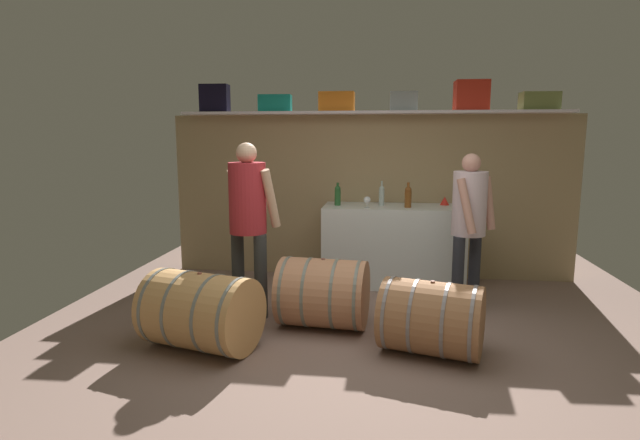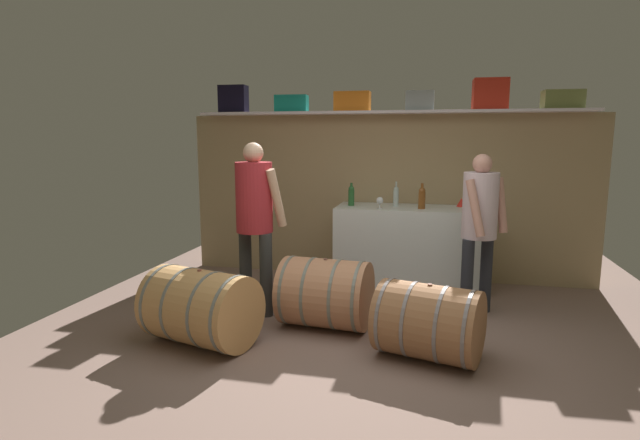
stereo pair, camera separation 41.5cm
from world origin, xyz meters
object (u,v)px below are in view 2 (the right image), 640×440
Objects in this scene: wine_barrel_near at (429,322)px; wine_barrel_flank at (325,293)px; work_cabinet at (407,247)px; red_funnel at (461,202)px; toolcase_black at (233,99)px; toolcase_olive at (563,100)px; winemaker_pouring at (255,210)px; visitor_tasting at (480,218)px; wine_bottle_clear at (396,196)px; toolcase_orange at (352,102)px; wine_bottle_green at (351,195)px; wine_barrel_far at (201,307)px; toolcase_teal at (292,104)px; wine_bottle_amber at (422,197)px; toolcase_grey at (420,101)px; toolcase_red at (490,94)px; wine_glass at (380,201)px.

wine_barrel_flank is at bearing 168.30° from wine_barrel_near.
work_cabinet is 0.83m from red_funnel.
toolcase_olive is at bearing -2.25° from toolcase_black.
winemaker_pouring is at bearing 168.33° from wine_barrel_flank.
red_funnel is 0.07× the size of visitor_tasting.
red_funnel is (0.75, 0.13, -0.07)m from wine_bottle_clear.
toolcase_black reaches higher than toolcase_orange.
wine_bottle_green reaches higher than wine_barrel_far.
toolcase_teal reaches higher than wine_barrel_flank.
wine_barrel_far is (-1.77, -2.01, -0.76)m from wine_bottle_amber.
toolcase_grey is at bearing 69.35° from work_cabinet.
wine_barrel_near is at bearing -105.97° from toolcase_red.
toolcase_teal reaches higher than wine_barrel_near.
toolcase_red reaches higher than toolcase_black.
wine_barrel_flank is (0.05, -1.74, -1.86)m from toolcase_orange.
toolcase_grey is 0.37× the size of wine_barrel_flank.
wine_bottle_clear is 2.73m from wine_barrel_far.
toolcase_grey is 0.77× the size of toolcase_olive.
wine_glass reaches higher than wine_barrel_near.
toolcase_teal is 1.46× the size of wine_bottle_green.
toolcase_orange is at bearing -83.46° from visitor_tasting.
red_funnel is at bearing 21.76° from wine_glass.
toolcase_black is at bearing -179.40° from toolcase_orange.
wine_bottle_clear is 0.34× the size of wine_barrel_flank.
toolcase_orange is (1.53, 0.00, -0.05)m from toolcase_black.
wine_glass is 0.99m from red_funnel.
visitor_tasting reaches higher than wine_glass.
toolcase_black reaches higher than toolcase_grey.
wine_barrel_far is at bearing -137.62° from toolcase_red.
wine_glass is 1.20× the size of red_funnel.
toolcase_red is (0.78, 0.00, 0.06)m from toolcase_grey.
winemaker_pouring reaches higher than wine_glass.
toolcase_teal is at bearing -179.40° from toolcase_orange.
toolcase_orange is 2.02m from winemaker_pouring.
wine_barrel_far is (-0.14, -2.37, -1.84)m from toolcase_teal.
wine_bottle_green reaches higher than red_funnel.
visitor_tasting is at bearing 84.38° from wine_barrel_near.
wine_barrel_far is at bearing -125.19° from toolcase_grey.
toolcase_orange reaches higher than visitor_tasting.
toolcase_black is 1.19× the size of wine_bottle_amber.
wine_barrel_near is at bearing -84.50° from toolcase_grey.
wine_barrel_near is (0.59, -1.80, -0.73)m from wine_glass.
wine_barrel_far is at bearing -124.03° from wine_bottle_clear.
toolcase_grey is at bearing 176.37° from toolcase_olive.
work_cabinet is at bearing -20.46° from wine_bottle_clear.
wine_bottle_amber is at bearing -10.67° from toolcase_black.
wine_glass is at bearing -158.24° from red_funnel.
red_funnel is 2.30m from wine_barrel_near.
toolcase_olive is at bearing 6.48° from wine_bottle_green.
toolcase_grey reaches higher than work_cabinet.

